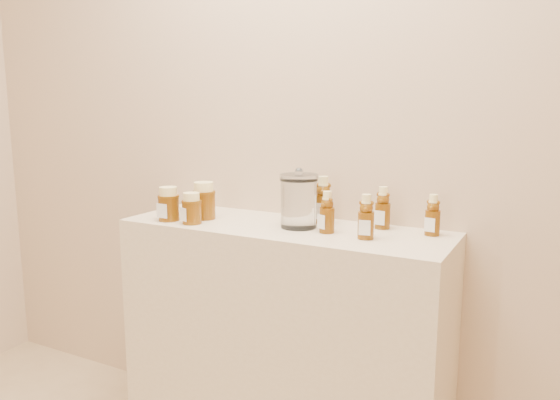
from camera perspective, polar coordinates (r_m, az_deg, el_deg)
The scene contains 11 objects.
wall_back at distance 2.09m, azimuth 2.96°, elevation 10.46°, with size 3.50×0.02×2.70m, color tan.
display_table at distance 2.11m, azimuth 0.33°, elevation -14.74°, with size 1.20×0.40×0.90m, color beige.
bear_bottle_back_left at distance 2.00m, azimuth 4.54°, elevation 0.35°, with size 0.07×0.07×0.20m, color #582D06, non-canonical shape.
bear_bottle_back_mid at distance 1.94m, azimuth 10.70°, elevation -0.51°, with size 0.06×0.06×0.17m, color #582D06, non-canonical shape.
bear_bottle_back_right at distance 1.88m, azimuth 15.69°, elevation -1.24°, with size 0.05×0.05×0.16m, color #582D06, non-canonical shape.
bear_bottle_front_left at distance 1.85m, azimuth 4.95°, elevation -0.98°, with size 0.06×0.06×0.16m, color #582D06, non-canonical shape.
bear_bottle_front_right at distance 1.79m, azimuth 8.99°, elevation -1.43°, with size 0.06×0.06×0.17m, color #582D06, non-canonical shape.
honey_jar_left at distance 2.09m, azimuth -11.56°, elevation -0.39°, with size 0.08×0.08×0.13m, color #582D06, non-canonical shape.
honey_jar_back at distance 2.09m, azimuth -7.95°, elevation -0.05°, with size 0.09×0.09×0.14m, color #582D06, non-canonical shape.
honey_jar_front at distance 2.02m, azimuth -9.21°, elevation -0.86°, with size 0.07×0.07×0.11m, color #582D06, non-canonical shape.
glass_canister at distance 1.92m, azimuth 1.97°, elevation 0.14°, with size 0.14×0.14×0.21m, color white, non-canonical shape.
Camera 1 is at (0.89, -0.14, 1.33)m, focal length 35.00 mm.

